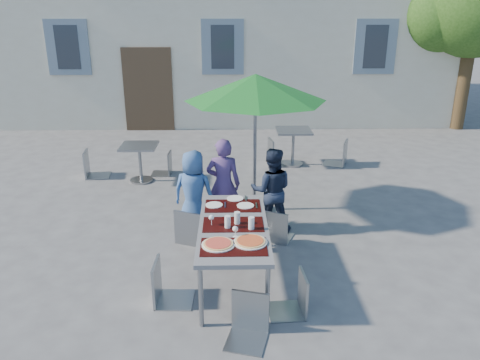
{
  "coord_description": "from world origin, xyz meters",
  "views": [
    {
      "loc": [
        0.16,
        -5.13,
        3.1
      ],
      "look_at": [
        0.3,
        0.71,
        0.98
      ],
      "focal_mm": 35.0,
      "sensor_mm": 36.0,
      "label": 1
    }
  ],
  "objects_px": {
    "chair_4": "(296,271)",
    "bg_chair_r_1": "(341,137)",
    "cafe_table_1": "(293,141)",
    "pizza_near_left": "(218,244)",
    "chair_0": "(191,206)",
    "bg_chair_l_1": "(276,136)",
    "chair_5": "(248,293)",
    "child_2": "(271,190)",
    "pizza_near_right": "(250,241)",
    "dining_table": "(233,229)",
    "child_1": "(223,184)",
    "bg_chair_l_0": "(90,148)",
    "patio_umbrella": "(255,89)",
    "chair_2": "(276,207)",
    "chair_3": "(164,258)",
    "cafe_table_0": "(140,157)",
    "chair_1": "(244,211)",
    "bg_chair_r_0": "(164,150)",
    "child_0": "(194,192)"
  },
  "relations": [
    {
      "from": "chair_0",
      "to": "bg_chair_l_1",
      "type": "bearing_deg",
      "value": 66.8
    },
    {
      "from": "bg_chair_r_0",
      "to": "chair_4",
      "type": "bearing_deg",
      "value": -66.78
    },
    {
      "from": "chair_3",
      "to": "cafe_table_1",
      "type": "xyz_separation_m",
      "value": [
        2.06,
        4.91,
        -0.01
      ]
    },
    {
      "from": "child_1",
      "to": "chair_0",
      "type": "height_order",
      "value": "child_1"
    },
    {
      "from": "patio_umbrella",
      "to": "cafe_table_0",
      "type": "relative_size",
      "value": 3.07
    },
    {
      "from": "chair_4",
      "to": "bg_chair_l_1",
      "type": "bearing_deg",
      "value": 86.82
    },
    {
      "from": "chair_0",
      "to": "chair_2",
      "type": "xyz_separation_m",
      "value": [
        1.19,
        0.03,
        -0.04
      ]
    },
    {
      "from": "chair_5",
      "to": "cafe_table_1",
      "type": "distance_m",
      "value": 5.67
    },
    {
      "from": "child_0",
      "to": "cafe_table_0",
      "type": "relative_size",
      "value": 1.73
    },
    {
      "from": "chair_0",
      "to": "bg_chair_r_1",
      "type": "distance_m",
      "value": 4.52
    },
    {
      "from": "chair_3",
      "to": "bg_chair_l_1",
      "type": "height_order",
      "value": "bg_chair_l_1"
    },
    {
      "from": "chair_0",
      "to": "patio_umbrella",
      "type": "height_order",
      "value": "patio_umbrella"
    },
    {
      "from": "chair_2",
      "to": "chair_0",
      "type": "bearing_deg",
      "value": -178.62
    },
    {
      "from": "chair_0",
      "to": "cafe_table_1",
      "type": "bearing_deg",
      "value": 61.81
    },
    {
      "from": "cafe_table_0",
      "to": "pizza_near_right",
      "type": "bearing_deg",
      "value": -64.54
    },
    {
      "from": "chair_1",
      "to": "bg_chair_l_0",
      "type": "distance_m",
      "value": 4.19
    },
    {
      "from": "chair_4",
      "to": "child_2",
      "type": "bearing_deg",
      "value": 92.39
    },
    {
      "from": "chair_0",
      "to": "chair_4",
      "type": "xyz_separation_m",
      "value": [
        1.23,
        -1.65,
        -0.06
      ]
    },
    {
      "from": "pizza_near_left",
      "to": "patio_umbrella",
      "type": "relative_size",
      "value": 0.16
    },
    {
      "from": "pizza_near_left",
      "to": "child_2",
      "type": "xyz_separation_m",
      "value": [
        0.73,
        1.89,
        -0.13
      ]
    },
    {
      "from": "chair_0",
      "to": "chair_4",
      "type": "distance_m",
      "value": 2.06
    },
    {
      "from": "chair_4",
      "to": "chair_3",
      "type": "bearing_deg",
      "value": 170.46
    },
    {
      "from": "chair_4",
      "to": "bg_chair_l_0",
      "type": "distance_m",
      "value": 5.65
    },
    {
      "from": "child_1",
      "to": "bg_chair_l_1",
      "type": "distance_m",
      "value": 3.24
    },
    {
      "from": "dining_table",
      "to": "bg_chair_r_1",
      "type": "relative_size",
      "value": 1.81
    },
    {
      "from": "cafe_table_0",
      "to": "bg_chair_r_1",
      "type": "relative_size",
      "value": 0.7
    },
    {
      "from": "child_0",
      "to": "chair_3",
      "type": "relative_size",
      "value": 1.34
    },
    {
      "from": "cafe_table_0",
      "to": "chair_1",
      "type": "bearing_deg",
      "value": -55.34
    },
    {
      "from": "child_0",
      "to": "bg_chair_l_0",
      "type": "relative_size",
      "value": 1.26
    },
    {
      "from": "chair_4",
      "to": "bg_chair_r_1",
      "type": "bearing_deg",
      "value": 72.22
    },
    {
      "from": "chair_0",
      "to": "chair_2",
      "type": "bearing_deg",
      "value": 1.38
    },
    {
      "from": "chair_5",
      "to": "cafe_table_0",
      "type": "bearing_deg",
      "value": 112.18
    },
    {
      "from": "chair_0",
      "to": "patio_umbrella",
      "type": "xyz_separation_m",
      "value": [
        0.94,
        1.13,
        1.42
      ]
    },
    {
      "from": "chair_2",
      "to": "patio_umbrella",
      "type": "height_order",
      "value": "patio_umbrella"
    },
    {
      "from": "chair_2",
      "to": "chair_5",
      "type": "bearing_deg",
      "value": -102.84
    },
    {
      "from": "pizza_near_left",
      "to": "chair_4",
      "type": "bearing_deg",
      "value": -8.93
    },
    {
      "from": "bg_chair_l_1",
      "to": "cafe_table_0",
      "type": "bearing_deg",
      "value": -159.82
    },
    {
      "from": "chair_5",
      "to": "child_2",
      "type": "bearing_deg",
      "value": 79.92
    },
    {
      "from": "bg_chair_l_0",
      "to": "bg_chair_l_1",
      "type": "relative_size",
      "value": 0.94
    },
    {
      "from": "pizza_near_right",
      "to": "dining_table",
      "type": "bearing_deg",
      "value": 111.05
    },
    {
      "from": "chair_2",
      "to": "chair_4",
      "type": "height_order",
      "value": "chair_2"
    },
    {
      "from": "child_1",
      "to": "child_2",
      "type": "bearing_deg",
      "value": 174.82
    },
    {
      "from": "pizza_near_right",
      "to": "pizza_near_left",
      "type": "bearing_deg",
      "value": -171.9
    },
    {
      "from": "chair_1",
      "to": "chair_5",
      "type": "distance_m",
      "value": 1.87
    },
    {
      "from": "chair_2",
      "to": "chair_4",
      "type": "relative_size",
      "value": 1.04
    },
    {
      "from": "cafe_table_1",
      "to": "pizza_near_left",
      "type": "bearing_deg",
      "value": -106.25
    },
    {
      "from": "pizza_near_right",
      "to": "cafe_table_0",
      "type": "xyz_separation_m",
      "value": [
        -1.92,
        4.03,
        -0.29
      ]
    },
    {
      "from": "bg_chair_l_1",
      "to": "pizza_near_right",
      "type": "bearing_deg",
      "value": -98.65
    },
    {
      "from": "cafe_table_0",
      "to": "bg_chair_r_1",
      "type": "xyz_separation_m",
      "value": [
        4.04,
        0.93,
        0.12
      ]
    },
    {
      "from": "dining_table",
      "to": "cafe_table_1",
      "type": "relative_size",
      "value": 2.41
    }
  ]
}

